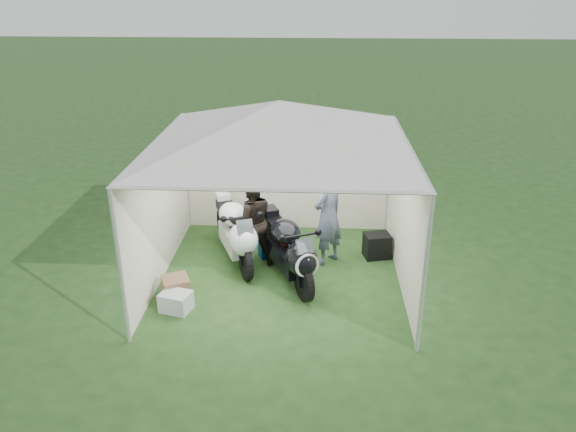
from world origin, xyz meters
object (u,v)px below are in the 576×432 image
at_px(canopy_tent, 280,127).
at_px(equipment_box, 377,246).
at_px(person_dark_jacket, 251,221).
at_px(motorcycle_black, 289,249).
at_px(crate_0, 176,302).
at_px(crate_1, 176,288).
at_px(motorcycle_white, 236,231).
at_px(person_blue_jacket, 328,216).
at_px(paddock_stand, 270,248).

relative_size(canopy_tent, equipment_box, 12.60).
bearing_deg(person_dark_jacket, canopy_tent, 127.39).
bearing_deg(motorcycle_black, crate_0, -173.42).
xyz_separation_m(equipment_box, crate_1, (-3.31, -1.60, -0.05)).
relative_size(motorcycle_white, person_blue_jacket, 1.16).
bearing_deg(person_dark_jacket, motorcycle_white, -32.00).
distance_m(canopy_tent, equipment_box, 3.00).
bearing_deg(person_dark_jacket, crate_0, 39.29).
distance_m(person_dark_jacket, equipment_box, 2.34).
height_order(canopy_tent, crate_1, canopy_tent).
relative_size(person_dark_jacket, crate_0, 3.69).
bearing_deg(canopy_tent, equipment_box, 23.69).
bearing_deg(motorcycle_black, person_blue_jacket, 24.97).
bearing_deg(canopy_tent, person_dark_jacket, 145.72).
bearing_deg(person_blue_jacket, canopy_tent, -16.22).
bearing_deg(motorcycle_white, crate_0, -135.41).
bearing_deg(paddock_stand, motorcycle_black, -66.13).
bearing_deg(canopy_tent, motorcycle_white, 152.24).
relative_size(person_blue_jacket, crate_1, 4.47).
distance_m(motorcycle_black, crate_1, 1.92).
height_order(canopy_tent, person_blue_jacket, canopy_tent).
relative_size(canopy_tent, paddock_stand, 14.53).
height_order(motorcycle_white, motorcycle_black, motorcycle_white).
relative_size(equipment_box, crate_0, 1.01).
relative_size(motorcycle_white, equipment_box, 4.62).
xyz_separation_m(canopy_tent, motorcycle_white, (-0.82, 0.43, -1.97)).
xyz_separation_m(motorcycle_black, crate_0, (-1.69, -0.99, -0.44)).
height_order(paddock_stand, person_blue_jacket, person_blue_jacket).
height_order(motorcycle_black, crate_0, motorcycle_black).
height_order(canopy_tent, equipment_box, canopy_tent).
relative_size(canopy_tent, crate_1, 14.14).
height_order(paddock_stand, crate_1, crate_1).
distance_m(paddock_stand, person_blue_jacket, 1.29).
xyz_separation_m(motorcycle_black, person_dark_jacket, (-0.69, 0.58, 0.23)).
distance_m(paddock_stand, crate_1, 2.06).
xyz_separation_m(canopy_tent, crate_0, (-1.53, -1.21, -2.43)).
xyz_separation_m(canopy_tent, equipment_box, (1.70, 0.75, -2.35)).
height_order(person_dark_jacket, equipment_box, person_dark_jacket).
bearing_deg(crate_1, equipment_box, 25.76).
bearing_deg(person_blue_jacket, equipment_box, 145.57).
distance_m(canopy_tent, person_blue_jacket, 1.93).
height_order(person_dark_jacket, crate_1, person_dark_jacket).
height_order(person_blue_jacket, equipment_box, person_blue_jacket).
distance_m(motorcycle_black, crate_0, 2.01).
xyz_separation_m(person_dark_jacket, crate_1, (-1.08, -1.21, -0.64)).
height_order(canopy_tent, motorcycle_black, canopy_tent).
distance_m(person_dark_jacket, crate_0, 1.98).
xyz_separation_m(motorcycle_white, motorcycle_black, (0.98, -0.65, -0.01)).
xyz_separation_m(motorcycle_black, crate_1, (-1.77, -0.63, -0.41)).
relative_size(motorcycle_white, motorcycle_black, 1.02).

